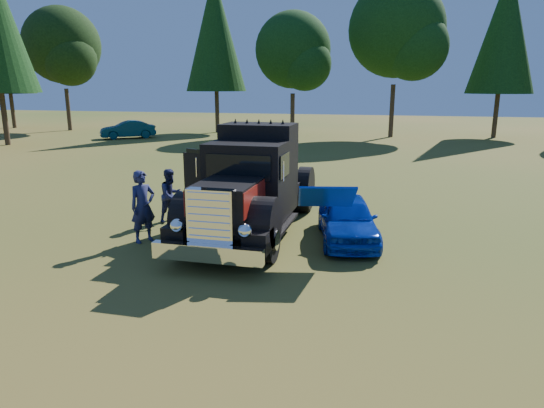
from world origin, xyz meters
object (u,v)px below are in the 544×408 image
Objects in this scene: diamond_t_truck at (251,189)px; hotrod_coupe at (347,218)px; distant_teal_car at (128,130)px; spectator_near at (143,207)px; spectator_far at (171,195)px.

diamond_t_truck is 1.73× the size of hotrod_coupe.
diamond_t_truck is at bearing -179.90° from hotrod_coupe.
diamond_t_truck is 27.46m from distant_teal_car.
distant_teal_car is at bearing 65.19° from spectator_near.
diamond_t_truck reaches higher than distant_teal_car.
spectator_near is 2.03m from spectator_far.
spectator_near is (-5.22, -1.39, 0.34)m from hotrod_coupe.
hotrod_coupe is at bearing -70.14° from spectator_far.
hotrod_coupe is at bearing -40.92° from spectator_near.
hotrod_coupe is 5.41m from spectator_near.
spectator_near is (-2.55, -1.38, -0.32)m from diamond_t_truck.
diamond_t_truck is at bearing -76.67° from spectator_far.
spectator_far is 25.37m from distant_teal_car.
distant_teal_car is (-13.83, 21.27, -0.13)m from spectator_far.
spectator_far is (-2.71, 0.64, -0.47)m from diamond_t_truck.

